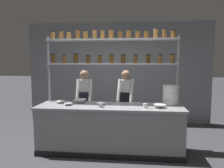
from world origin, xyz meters
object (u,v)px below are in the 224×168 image
Objects in this scene: prep_bowl_far_left at (68,104)px; prep_bowl_near_left at (61,102)px; spice_shelf_unit at (112,53)px; chef_left at (85,100)px; chef_center at (126,100)px; serving_cup_front at (145,106)px; prep_bowl_near_right at (80,101)px; prep_bowl_center_front at (160,106)px; prep_bowl_center_back at (101,104)px; container_stack at (171,95)px; serving_cup_by_board at (101,105)px.

prep_bowl_near_left is at bearing 138.60° from prep_bowl_far_left.
spice_shelf_unit is 1.73× the size of chef_left.
chef_center is 19.30× the size of serving_cup_front.
prep_bowl_near_right is at bearing -141.37° from chef_center.
spice_shelf_unit reaches higher than prep_bowl_center_front.
serving_cup_front is (1.48, -0.08, 0.02)m from prep_bowl_far_left.
prep_bowl_far_left is at bearing -41.40° from prep_bowl_near_left.
prep_bowl_near_left is 0.86m from prep_bowl_center_back.
chef_left reaches higher than container_stack.
prep_bowl_far_left is 1.98× the size of serving_cup_front.
serving_cup_by_board reaches higher than prep_bowl_far_left.
prep_bowl_center_front is at bearing -6.64° from prep_bowl_center_back.
container_stack is 1.41m from serving_cup_by_board.
prep_bowl_far_left is (-2.00, -0.29, -0.17)m from container_stack.
prep_bowl_center_front is at bearing -6.96° from prep_bowl_near_left.
prep_bowl_center_front is at bearing -24.63° from spice_shelf_unit.
serving_cup_front reaches higher than prep_bowl_near_left.
container_stack is 2.22× the size of prep_bowl_center_back.
serving_cup_front is (0.85, -0.17, 0.02)m from prep_bowl_center_back.
chef_center is 5.82× the size of prep_bowl_near_right.
serving_cup_front is 0.92× the size of serving_cup_by_board.
spice_shelf_unit is 1.72× the size of chef_center.
spice_shelf_unit is at bearing 25.35° from prep_bowl_far_left.
chef_center is at bearing 24.22° from prep_bowl_near_left.
prep_bowl_near_right is at bearing 141.61° from serving_cup_by_board.
chef_left is at bearing 147.25° from serving_cup_front.
chef_left is at bearing -170.69° from chef_center.
chef_left is (-0.67, 0.40, -1.05)m from spice_shelf_unit.
prep_bowl_near_left is at bearing -169.60° from spice_shelf_unit.
serving_cup_by_board is at bearing -106.51° from chef_center.
prep_bowl_far_left is at bearing -154.65° from spice_shelf_unit.
chef_left reaches higher than prep_bowl_near_right.
prep_bowl_center_back is 1.07× the size of prep_bowl_far_left.
chef_center is 1.44m from prep_bowl_near_left.
spice_shelf_unit is 1.45m from prep_bowl_near_left.
prep_bowl_center_front is 1.60m from prep_bowl_near_right.
container_stack is at bearing 53.59° from prep_bowl_center_front.
prep_bowl_near_right is (-0.64, -0.12, -0.99)m from spice_shelf_unit.
spice_shelf_unit is 15.73× the size of prep_bowl_center_back.
serving_cup_by_board is at bearing -19.38° from prep_bowl_near_left.
chef_left is 0.69m from prep_bowl_near_left.
chef_left is at bearing 58.21° from prep_bowl_near_left.
serving_cup_by_board is at bearing -176.42° from prep_bowl_center_front.
container_stack reaches higher than prep_bowl_near_left.
chef_center is 1.00m from serving_cup_by_board.
prep_bowl_near_right is (-0.46, 0.18, 0.01)m from prep_bowl_center_back.
chef_left is 0.52m from prep_bowl_near_right.
spice_shelf_unit is 1.46m from container_stack.
spice_shelf_unit is at bearing 10.40° from prep_bowl_near_left.
serving_cup_by_board is (-1.34, -0.41, -0.15)m from container_stack.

